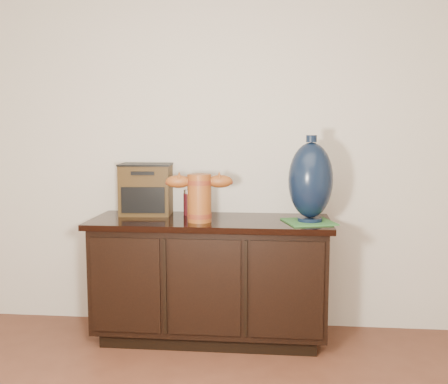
# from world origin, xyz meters

# --- Properties ---
(room) EXTENTS (5.00, 5.00, 5.00)m
(room) POSITION_xyz_m (0.00, 0.00, 1.30)
(room) COLOR #522B1C
(room) RESTS_ON ground
(sideboard) EXTENTS (1.46, 0.56, 0.75)m
(sideboard) POSITION_xyz_m (0.00, 2.23, 0.39)
(sideboard) COLOR black
(sideboard) RESTS_ON ground
(terracotta_vessel) EXTENTS (0.40, 0.17, 0.28)m
(terracotta_vessel) POSITION_xyz_m (-0.05, 2.13, 0.92)
(terracotta_vessel) COLOR #924A1A
(terracotta_vessel) RESTS_ON sideboard
(tv_radio) EXTENTS (0.35, 0.29, 0.33)m
(tv_radio) POSITION_xyz_m (-0.43, 2.38, 0.92)
(tv_radio) COLOR #3A260E
(tv_radio) RESTS_ON sideboard
(green_mat) EXTENTS (0.34, 0.34, 0.01)m
(green_mat) POSITION_xyz_m (0.59, 2.17, 0.76)
(green_mat) COLOR #30682F
(green_mat) RESTS_ON sideboard
(lamp_base) EXTENTS (0.32, 0.32, 0.51)m
(lamp_base) POSITION_xyz_m (0.60, 2.17, 1.00)
(lamp_base) COLOR black
(lamp_base) RESTS_ON green_mat
(spray_can) EXTENTS (0.06, 0.06, 0.16)m
(spray_can) POSITION_xyz_m (-0.16, 2.36, 0.84)
(spray_can) COLOR #5D0F17
(spray_can) RESTS_ON sideboard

